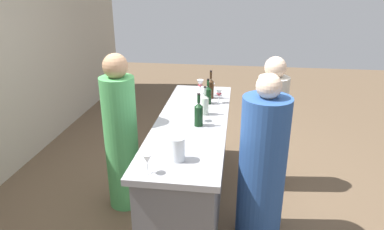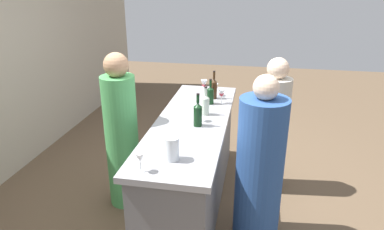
# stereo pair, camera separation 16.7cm
# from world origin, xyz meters

# --- Properties ---
(ground_plane) EXTENTS (12.00, 12.00, 0.00)m
(ground_plane) POSITION_xyz_m (0.00, 0.00, 0.00)
(ground_plane) COLOR brown
(bar_counter) EXTENTS (2.22, 0.67, 0.90)m
(bar_counter) POSITION_xyz_m (0.00, 0.00, 0.45)
(bar_counter) COLOR slate
(bar_counter) RESTS_ON ground
(wine_bottle_leftmost_dark_green) EXTENTS (0.08, 0.08, 0.31)m
(wine_bottle_leftmost_dark_green) POSITION_xyz_m (-0.13, -0.08, 1.02)
(wine_bottle_leftmost_dark_green) COLOR black
(wine_bottle_leftmost_dark_green) RESTS_ON bar_counter
(wine_bottle_second_left_clear_pale) EXTENTS (0.07, 0.07, 0.29)m
(wine_bottle_second_left_clear_pale) POSITION_xyz_m (0.16, -0.10, 1.01)
(wine_bottle_second_left_clear_pale) COLOR #B7C6B2
(wine_bottle_second_left_clear_pale) RESTS_ON bar_counter
(wine_bottle_center_dark_green) EXTENTS (0.07, 0.07, 0.27)m
(wine_bottle_center_dark_green) POSITION_xyz_m (0.48, -0.11, 1.00)
(wine_bottle_center_dark_green) COLOR black
(wine_bottle_center_dark_green) RESTS_ON bar_counter
(wine_bottle_second_right_amber_brown) EXTENTS (0.07, 0.07, 0.31)m
(wine_bottle_second_right_amber_brown) POSITION_xyz_m (0.67, -0.12, 1.02)
(wine_bottle_second_right_amber_brown) COLOR #331E0F
(wine_bottle_second_right_amber_brown) RESTS_ON bar_counter
(wine_glass_near_left) EXTENTS (0.07, 0.07, 0.16)m
(wine_glass_near_left) POSITION_xyz_m (0.52, -0.22, 1.01)
(wine_glass_near_left) COLOR white
(wine_glass_near_left) RESTS_ON bar_counter
(wine_glass_near_center) EXTENTS (0.06, 0.06, 0.14)m
(wine_glass_near_center) POSITION_xyz_m (0.76, -0.13, 1.00)
(wine_glass_near_center) COLOR white
(wine_glass_near_center) RESTS_ON bar_counter
(wine_glass_near_right) EXTENTS (0.07, 0.07, 0.16)m
(wine_glass_near_right) POSITION_xyz_m (-0.02, -0.06, 1.01)
(wine_glass_near_right) COLOR white
(wine_glass_near_right) RESTS_ON bar_counter
(wine_glass_far_left) EXTENTS (0.08, 0.08, 0.16)m
(wine_glass_far_left) POSITION_xyz_m (0.82, 0.01, 1.01)
(wine_glass_far_left) COLOR white
(wine_glass_far_left) RESTS_ON bar_counter
(wine_glass_far_center) EXTENTS (0.07, 0.07, 0.15)m
(wine_glass_far_center) POSITION_xyz_m (-0.99, 0.18, 1.01)
(wine_glass_far_center) COLOR white
(wine_glass_far_center) RESTS_ON bar_counter
(water_pitcher) EXTENTS (0.11, 0.11, 0.18)m
(water_pitcher) POSITION_xyz_m (-0.79, -0.00, 0.99)
(water_pitcher) COLOR silver
(water_pitcher) RESTS_ON bar_counter
(person_left_guest) EXTENTS (0.45, 0.45, 1.49)m
(person_left_guest) POSITION_xyz_m (-0.42, -0.65, 0.68)
(person_left_guest) COLOR #284C8C
(person_left_guest) RESTS_ON ground
(person_center_guest) EXTENTS (0.40, 0.40, 1.44)m
(person_center_guest) POSITION_xyz_m (0.42, -0.78, 0.67)
(person_center_guest) COLOR beige
(person_center_guest) RESTS_ON ground
(person_server_behind) EXTENTS (0.34, 0.34, 1.55)m
(person_server_behind) POSITION_xyz_m (-0.13, 0.67, 0.73)
(person_server_behind) COLOR #4CA559
(person_server_behind) RESTS_ON ground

